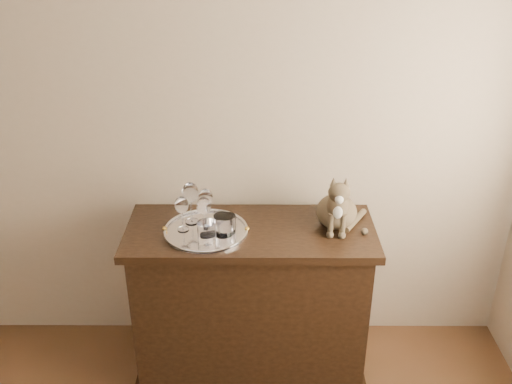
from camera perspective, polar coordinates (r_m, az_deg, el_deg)
wall_back at (r=2.88m, az=-12.68°, el=8.18°), size 4.00×0.10×2.70m
sideboard at (r=2.97m, az=-0.52°, el=-10.79°), size 1.20×0.50×0.85m
tray at (r=2.72m, az=-5.02°, el=-3.94°), size 0.40×0.40×0.01m
wine_glass_a at (r=2.74m, az=-6.53°, el=-1.07°), size 0.08×0.08×0.21m
wine_glass_b at (r=2.73m, az=-5.03°, el=-1.46°), size 0.07×0.07×0.19m
wine_glass_c at (r=2.69m, az=-7.40°, el=-2.14°), size 0.07×0.07×0.18m
wine_glass_d at (r=2.66m, az=-5.20°, el=-2.29°), size 0.07×0.07×0.18m
tumbler_a at (r=2.66m, az=-3.32°, el=-3.32°), size 0.09×0.09×0.10m
tumbler_b at (r=2.61m, az=-4.95°, el=-3.96°), size 0.09×0.09×0.10m
tumbler_c at (r=2.68m, az=-2.86°, el=-3.20°), size 0.08×0.08×0.09m
cat at (r=2.72m, az=8.16°, el=-0.55°), size 0.33×0.31×0.30m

